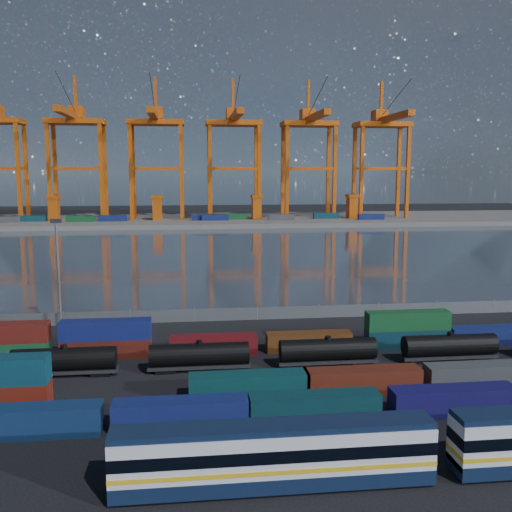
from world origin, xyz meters
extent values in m
plane|color=black|center=(0.00, 0.00, 0.00)|extent=(700.00, 700.00, 0.00)
plane|color=#2E3843|center=(0.00, 105.00, 0.01)|extent=(700.00, 700.00, 0.00)
cube|color=#514F4C|center=(0.00, 210.00, 1.00)|extent=(700.00, 70.00, 2.00)
cone|color=#1E2630|center=(-200.00, 1600.00, 260.00)|extent=(1100.00, 1100.00, 520.00)
cone|color=#1E2630|center=(200.00, 1600.00, 230.00)|extent=(1040.00, 1040.00, 460.00)
cone|color=#1E2630|center=(600.00, 1600.00, 190.00)|extent=(960.00, 960.00, 380.00)
cone|color=#1E2630|center=(950.00, 1600.00, 150.00)|extent=(840.00, 840.00, 300.00)
cube|color=silver|center=(-4.56, -20.96, 2.78)|extent=(23.95, 2.87, 3.64)
cube|color=#0D1A33|center=(-4.56, -20.96, 0.86)|extent=(23.95, 2.93, 1.15)
cube|color=#0D1A33|center=(-4.56, -20.96, 4.84)|extent=(23.95, 2.59, 0.48)
cube|color=gold|center=(-4.56, -20.96, 2.01)|extent=(23.97, 2.96, 0.34)
cube|color=black|center=(-4.56, -20.96, 3.16)|extent=(23.97, 2.96, 0.96)
cube|color=black|center=(-12.94, -20.96, 0.34)|extent=(2.87, 1.92, 0.67)
cube|color=black|center=(3.83, -20.96, 0.34)|extent=(2.87, 1.92, 0.67)
cube|color=black|center=(13.06, -20.96, 0.34)|extent=(2.87, 1.92, 0.67)
cube|color=navy|center=(-24.88, -9.88, 1.34)|extent=(12.40, 2.52, 2.69)
cube|color=navy|center=(-11.62, -9.88, 1.34)|extent=(12.40, 2.52, 2.69)
cube|color=#0B333A|center=(0.95, -9.88, 1.34)|extent=(12.40, 2.52, 2.69)
cube|color=#131050|center=(14.68, -9.88, 1.34)|extent=(12.40, 2.52, 2.69)
cube|color=#0B3B3D|center=(-4.65, -3.71, 1.35)|extent=(12.47, 2.54, 2.70)
cube|color=#591E11|center=(7.50, -3.71, 1.35)|extent=(12.47, 2.54, 2.70)
cube|color=#3F4244|center=(20.87, -3.71, 1.35)|extent=(12.47, 2.54, 2.70)
cube|color=#16542C|center=(-33.85, 11.47, 1.22)|extent=(11.30, 2.30, 2.45)
cube|color=#601913|center=(-33.85, 11.47, 3.67)|extent=(11.30, 2.30, 2.45)
cube|color=#511810|center=(-21.28, 11.47, 1.22)|extent=(11.30, 2.30, 2.45)
cube|color=navy|center=(-21.28, 11.47, 3.67)|extent=(11.30, 2.30, 2.45)
cube|color=maroon|center=(-7.70, 11.47, 1.22)|extent=(11.30, 2.30, 2.45)
cube|color=#572E11|center=(4.88, 11.47, 1.22)|extent=(11.30, 2.30, 2.45)
cube|color=#0C2E3F|center=(18.38, 11.47, 1.22)|extent=(11.30, 2.30, 2.45)
cube|color=#155226|center=(18.38, 11.47, 3.67)|extent=(11.30, 2.30, 2.45)
cube|color=navy|center=(30.13, 11.47, 1.22)|extent=(11.30, 2.30, 2.45)
cylinder|color=black|center=(-25.13, 5.14, 2.07)|extent=(11.71, 2.61, 2.61)
cylinder|color=black|center=(-25.13, 5.14, 3.51)|extent=(0.72, 0.72, 0.45)
cube|color=black|center=(-25.13, 5.14, 0.63)|extent=(12.16, 1.80, 0.36)
cube|color=black|center=(-29.18, 5.14, 0.27)|extent=(2.25, 1.62, 0.54)
cube|color=black|center=(-21.08, 5.14, 0.27)|extent=(2.25, 1.62, 0.54)
cylinder|color=black|center=(-9.63, 5.14, 2.07)|extent=(11.71, 2.61, 2.61)
cylinder|color=black|center=(-9.63, 5.14, 3.51)|extent=(0.72, 0.72, 0.45)
cube|color=black|center=(-9.63, 5.14, 0.63)|extent=(12.16, 1.80, 0.36)
cube|color=black|center=(-13.68, 5.14, 0.27)|extent=(2.25, 1.62, 0.54)
cube|color=black|center=(-5.58, 5.14, 0.27)|extent=(2.25, 1.62, 0.54)
cylinder|color=black|center=(5.87, 5.14, 2.07)|extent=(11.71, 2.61, 2.61)
cylinder|color=black|center=(5.87, 5.14, 3.51)|extent=(0.72, 0.72, 0.45)
cube|color=black|center=(5.87, 5.14, 0.63)|extent=(12.16, 1.80, 0.36)
cube|color=black|center=(1.82, 5.14, 0.27)|extent=(2.25, 1.62, 0.54)
cube|color=black|center=(9.92, 5.14, 0.27)|extent=(2.25, 1.62, 0.54)
cylinder|color=black|center=(21.37, 5.14, 2.07)|extent=(11.71, 2.61, 2.61)
cylinder|color=black|center=(21.37, 5.14, 3.51)|extent=(0.72, 0.72, 0.45)
cube|color=black|center=(21.37, 5.14, 0.63)|extent=(12.16, 1.80, 0.36)
cube|color=black|center=(17.32, 5.14, 0.27)|extent=(2.25, 1.62, 0.54)
cube|color=black|center=(25.42, 5.14, 0.27)|extent=(2.25, 1.62, 0.54)
cube|color=#595B5E|center=(0.00, 28.00, 1.00)|extent=(160.00, 0.06, 2.00)
cylinder|color=slate|center=(-30.00, 28.00, 1.10)|extent=(0.12, 0.12, 2.20)
cylinder|color=slate|center=(-20.00, 28.00, 1.10)|extent=(0.12, 0.12, 2.20)
cylinder|color=slate|center=(-10.00, 28.00, 1.10)|extent=(0.12, 0.12, 2.20)
cylinder|color=slate|center=(0.00, 28.00, 1.10)|extent=(0.12, 0.12, 2.20)
cylinder|color=slate|center=(10.00, 28.00, 1.10)|extent=(0.12, 0.12, 2.20)
cylinder|color=slate|center=(20.00, 28.00, 1.10)|extent=(0.12, 0.12, 2.20)
cylinder|color=slate|center=(30.00, 28.00, 1.10)|extent=(0.12, 0.12, 2.20)
cylinder|color=slate|center=(40.00, 28.00, 1.10)|extent=(0.12, 0.12, 2.20)
cylinder|color=slate|center=(-30.00, 26.00, 8.00)|extent=(0.36, 0.36, 16.00)
cube|color=black|center=(-30.00, 26.00, 16.30)|extent=(1.60, 0.40, 0.60)
cube|color=#C24E0D|center=(-83.90, 198.94, 22.71)|extent=(1.61, 1.61, 45.42)
cube|color=#C24E0D|center=(-83.90, 211.06, 22.71)|extent=(1.61, 1.61, 45.42)
cube|color=#C24E0D|center=(-95.00, 211.06, 24.98)|extent=(22.21, 1.41, 1.41)
cube|color=#C24E0D|center=(-71.10, 198.94, 22.71)|extent=(1.61, 1.61, 45.42)
cube|color=#C24E0D|center=(-71.10, 211.06, 22.71)|extent=(1.61, 1.61, 45.42)
cube|color=#C24E0D|center=(-48.90, 198.94, 22.71)|extent=(1.61, 1.61, 45.42)
cube|color=#C24E0D|center=(-48.90, 211.06, 22.71)|extent=(1.61, 1.61, 45.42)
cube|color=#C24E0D|center=(-60.00, 198.94, 24.98)|extent=(22.21, 1.41, 1.41)
cube|color=#C24E0D|center=(-60.00, 211.06, 24.98)|extent=(22.21, 1.41, 1.41)
cube|color=#C24E0D|center=(-60.00, 205.00, 45.42)|extent=(25.23, 14.13, 2.22)
cube|color=#C24E0D|center=(-60.00, 192.89, 47.44)|extent=(3.03, 48.45, 2.52)
cube|color=#C24E0D|center=(-60.00, 209.04, 49.96)|extent=(6.06, 8.07, 5.05)
cube|color=#C24E0D|center=(-60.00, 207.02, 57.53)|extent=(1.21, 1.21, 16.15)
cylinder|color=black|center=(-60.00, 190.47, 54.51)|extent=(0.24, 41.55, 13.71)
cube|color=#C24E0D|center=(-36.10, 198.94, 22.71)|extent=(1.61, 1.61, 45.42)
cube|color=#C24E0D|center=(-36.10, 211.06, 22.71)|extent=(1.61, 1.61, 45.42)
cube|color=#C24E0D|center=(-13.90, 198.94, 22.71)|extent=(1.61, 1.61, 45.42)
cube|color=#C24E0D|center=(-13.90, 211.06, 22.71)|extent=(1.61, 1.61, 45.42)
cube|color=#C24E0D|center=(-25.00, 198.94, 24.98)|extent=(22.21, 1.41, 1.41)
cube|color=#C24E0D|center=(-25.00, 211.06, 24.98)|extent=(22.21, 1.41, 1.41)
cube|color=#C24E0D|center=(-25.00, 205.00, 45.42)|extent=(25.23, 14.13, 2.22)
cube|color=#C24E0D|center=(-25.00, 192.89, 47.44)|extent=(3.03, 48.45, 2.52)
cube|color=#C24E0D|center=(-25.00, 209.04, 49.96)|extent=(6.06, 8.07, 5.05)
cube|color=#C24E0D|center=(-25.00, 207.02, 57.53)|extent=(1.21, 1.21, 16.15)
cylinder|color=black|center=(-25.00, 190.47, 54.51)|extent=(0.24, 41.55, 13.71)
cube|color=#C24E0D|center=(-1.10, 198.94, 22.71)|extent=(1.61, 1.61, 45.42)
cube|color=#C24E0D|center=(-1.10, 211.06, 22.71)|extent=(1.61, 1.61, 45.42)
cube|color=#C24E0D|center=(21.10, 198.94, 22.71)|extent=(1.61, 1.61, 45.42)
cube|color=#C24E0D|center=(21.10, 211.06, 22.71)|extent=(1.61, 1.61, 45.42)
cube|color=#C24E0D|center=(10.00, 198.94, 24.98)|extent=(22.21, 1.41, 1.41)
cube|color=#C24E0D|center=(10.00, 211.06, 24.98)|extent=(22.21, 1.41, 1.41)
cube|color=#C24E0D|center=(10.00, 205.00, 45.42)|extent=(25.23, 14.13, 2.22)
cube|color=#C24E0D|center=(10.00, 192.89, 47.44)|extent=(3.03, 48.45, 2.52)
cube|color=#C24E0D|center=(10.00, 209.04, 49.96)|extent=(6.06, 8.07, 5.05)
cube|color=#C24E0D|center=(10.00, 207.02, 57.53)|extent=(1.21, 1.21, 16.15)
cylinder|color=black|center=(10.00, 190.47, 54.51)|extent=(0.24, 41.55, 13.71)
cube|color=#C24E0D|center=(33.90, 198.94, 22.71)|extent=(1.61, 1.61, 45.42)
cube|color=#C24E0D|center=(33.90, 211.06, 22.71)|extent=(1.61, 1.61, 45.42)
cube|color=#C24E0D|center=(56.10, 198.94, 22.71)|extent=(1.61, 1.61, 45.42)
cube|color=#C24E0D|center=(56.10, 211.06, 22.71)|extent=(1.61, 1.61, 45.42)
cube|color=#C24E0D|center=(45.00, 198.94, 24.98)|extent=(22.21, 1.41, 1.41)
cube|color=#C24E0D|center=(45.00, 211.06, 24.98)|extent=(22.21, 1.41, 1.41)
cube|color=#C24E0D|center=(45.00, 205.00, 45.42)|extent=(25.23, 14.13, 2.22)
cube|color=#C24E0D|center=(45.00, 192.89, 47.44)|extent=(3.03, 48.45, 2.52)
cube|color=#C24E0D|center=(45.00, 209.04, 49.96)|extent=(6.06, 8.07, 5.05)
cube|color=#C24E0D|center=(45.00, 207.02, 57.53)|extent=(1.21, 1.21, 16.15)
cylinder|color=black|center=(45.00, 190.47, 54.51)|extent=(0.24, 41.55, 13.71)
cube|color=#C24E0D|center=(68.90, 198.94, 22.71)|extent=(1.61, 1.61, 45.42)
cube|color=#C24E0D|center=(68.90, 211.06, 22.71)|extent=(1.61, 1.61, 45.42)
cube|color=#C24E0D|center=(91.10, 198.94, 22.71)|extent=(1.61, 1.61, 45.42)
cube|color=#C24E0D|center=(91.10, 211.06, 22.71)|extent=(1.61, 1.61, 45.42)
cube|color=#C24E0D|center=(80.00, 198.94, 24.98)|extent=(22.21, 1.41, 1.41)
cube|color=#C24E0D|center=(80.00, 211.06, 24.98)|extent=(22.21, 1.41, 1.41)
cube|color=#C24E0D|center=(80.00, 205.00, 45.42)|extent=(25.23, 14.13, 2.22)
cube|color=#C24E0D|center=(80.00, 192.89, 47.44)|extent=(3.03, 48.45, 2.52)
cube|color=#C24E0D|center=(80.00, 209.04, 49.96)|extent=(6.06, 8.07, 5.05)
cube|color=#C24E0D|center=(80.00, 207.02, 57.53)|extent=(1.21, 1.21, 16.15)
cylinder|color=black|center=(80.00, 190.47, 54.51)|extent=(0.24, 41.55, 13.71)
cube|color=navy|center=(0.66, 194.68, 3.30)|extent=(12.00, 2.44, 2.60)
cube|color=navy|center=(71.34, 190.93, 3.30)|extent=(12.00, 2.44, 2.60)
cube|color=navy|center=(-3.64, 196.08, 3.30)|extent=(12.00, 2.44, 2.60)
cube|color=#0C3842|center=(-79.29, 198.48, 3.30)|extent=(12.00, 2.44, 2.60)
cube|color=#3F4244|center=(-89.24, 193.73, 3.30)|extent=(12.00, 2.44, 2.60)
cube|color=#3F4244|center=(30.38, 192.70, 3.30)|extent=(12.00, 2.44, 2.60)
cube|color=#144C23|center=(-57.75, 194.20, 3.30)|extent=(12.00, 2.44, 2.60)
cube|color=navy|center=(-44.16, 195.53, 3.30)|extent=(12.00, 2.44, 2.60)
cube|color=#144C23|center=(9.34, 199.48, 3.30)|extent=(12.00, 2.44, 2.60)
cube|color=#0C3842|center=(52.41, 198.83, 3.30)|extent=(12.00, 2.44, 2.60)
cube|color=#C24E0D|center=(-70.00, 200.00, 7.00)|extent=(4.00, 6.00, 10.00)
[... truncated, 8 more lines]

